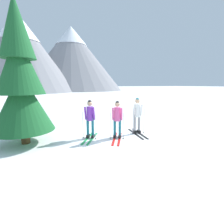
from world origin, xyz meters
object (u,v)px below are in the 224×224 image
object	(u,v)px
skier_in_purple	(90,117)
skier_in_white	(137,114)
skier_in_pink	(117,118)
pine_tree_near	(20,79)

from	to	relation	value
skier_in_purple	skier_in_white	distance (m)	2.23
skier_in_pink	skier_in_white	distance (m)	1.18
skier_in_pink	pine_tree_near	xyz separation A→B (m)	(-3.61, 0.84, 1.60)
skier_in_pink	skier_in_white	world-z (taller)	skier_in_white
skier_in_white	pine_tree_near	world-z (taller)	pine_tree_near
pine_tree_near	skier_in_white	bearing A→B (deg)	-6.79
skier_in_white	pine_tree_near	size ratio (longest dim) A/B	0.32
skier_in_purple	skier_in_pink	bearing A→B (deg)	-23.83
skier_in_white	skier_in_pink	bearing A→B (deg)	-166.82
pine_tree_near	skier_in_purple	bearing A→B (deg)	-8.16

